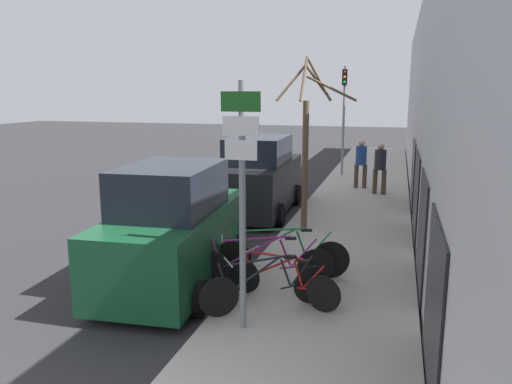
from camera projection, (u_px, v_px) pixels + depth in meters
name	position (u px, v px, depth m)	size (l,w,h in m)	color
ground_plane	(263.00, 216.00, 14.79)	(80.00, 80.00, 0.00)	#28282B
sidewalk_curb	(359.00, 199.00, 16.72)	(3.20, 32.00, 0.15)	#ADA89E
building_facade	(420.00, 105.00, 15.55)	(0.23, 32.00, 6.50)	#BCBCC1
signpost	(242.00, 193.00, 7.08)	(0.57, 0.12, 3.63)	gray
bicycle_0	(267.00, 287.00, 8.02)	(1.87, 1.32, 0.90)	black
bicycle_1	(282.00, 281.00, 8.34)	(2.03, 0.69, 0.83)	black
bicycle_2	(264.00, 265.00, 8.96)	(2.43, 0.93, 0.95)	black
bicycle_3	(282.00, 257.00, 9.40)	(2.49, 0.75, 0.99)	black
parked_car_0	(175.00, 230.00, 9.45)	(2.19, 4.47, 2.31)	#144728
parked_car_1	(260.00, 178.00, 14.94)	(2.09, 4.55, 2.33)	black
pedestrian_near	(380.00, 165.00, 17.03)	(0.46, 0.39, 1.77)	#4C3D2D
pedestrian_far	(361.00, 160.00, 18.15)	(0.46, 0.39, 1.77)	#4C3D2D
street_tree	(307.00, 148.00, 12.39)	(1.89, 1.22, 4.31)	brown
traffic_light	(344.00, 106.00, 20.57)	(0.20, 0.30, 4.50)	gray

